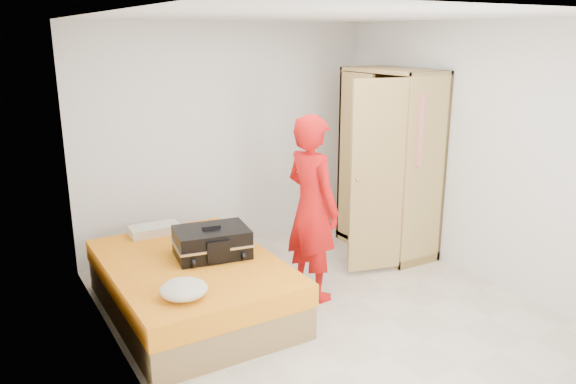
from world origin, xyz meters
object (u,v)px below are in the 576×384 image
person (312,208)px  suitcase (212,242)px  wardrobe (388,168)px  bed (192,286)px  round_cushion (184,289)px

person → suitcase: bearing=65.9°
suitcase → wardrobe: bearing=16.0°
bed → suitcase: size_ratio=2.73×
wardrobe → round_cushion: size_ratio=5.72×
wardrobe → round_cushion: bearing=-161.4°
wardrobe → suitcase: (-2.29, -0.27, -0.37)m
wardrobe → round_cushion: wardrobe is taller
bed → person: person is taller
suitcase → round_cushion: 0.87m
person → bed: bearing=69.4°
wardrobe → suitcase: bearing=-173.3°
person → wardrobe: bearing=-76.0°
person → suitcase: (-0.91, 0.27, -0.26)m
person → round_cushion: person is taller
bed → suitcase: suitcase is taller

